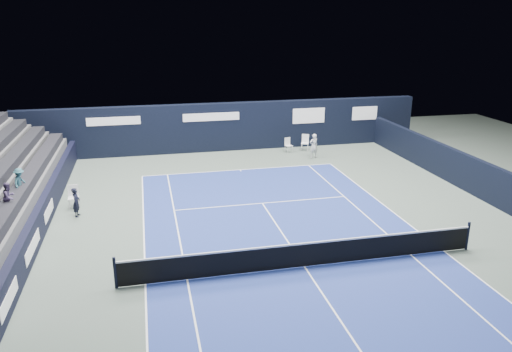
{
  "coord_description": "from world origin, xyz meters",
  "views": [
    {
      "loc": [
        -5.14,
        -14.93,
        8.43
      ],
      "look_at": [
        -0.25,
        6.64,
        1.3
      ],
      "focal_mm": 35.0,
      "sensor_mm": 36.0,
      "label": 1
    }
  ],
  "objects_px": {
    "folding_chair_back_a": "(288,144)",
    "folding_chair_back_b": "(305,141)",
    "line_judge_chair": "(73,195)",
    "tennis_player": "(314,146)",
    "tennis_net": "(305,254)"
  },
  "relations": [
    {
      "from": "folding_chair_back_a",
      "to": "folding_chair_back_b",
      "type": "relative_size",
      "value": 0.89
    },
    {
      "from": "line_judge_chair",
      "to": "folding_chair_back_b",
      "type": "bearing_deg",
      "value": 25.73
    },
    {
      "from": "line_judge_chair",
      "to": "tennis_player",
      "type": "distance_m",
      "value": 14.62
    },
    {
      "from": "folding_chair_back_a",
      "to": "line_judge_chair",
      "type": "distance_m",
      "value": 14.34
    },
    {
      "from": "folding_chair_back_b",
      "to": "line_judge_chair",
      "type": "relative_size",
      "value": 0.99
    },
    {
      "from": "line_judge_chair",
      "to": "tennis_net",
      "type": "xyz_separation_m",
      "value": [
        8.56,
        -7.81,
        -0.1
      ]
    },
    {
      "from": "line_judge_chair",
      "to": "tennis_net",
      "type": "distance_m",
      "value": 11.59
    },
    {
      "from": "folding_chair_back_b",
      "to": "tennis_net",
      "type": "relative_size",
      "value": 0.08
    },
    {
      "from": "folding_chair_back_b",
      "to": "tennis_player",
      "type": "relative_size",
      "value": 0.69
    },
    {
      "from": "folding_chair_back_b",
      "to": "line_judge_chair",
      "type": "xyz_separation_m",
      "value": [
        -13.57,
        -7.47,
        0.01
      ]
    },
    {
      "from": "folding_chair_back_a",
      "to": "line_judge_chair",
      "type": "relative_size",
      "value": 0.88
    },
    {
      "from": "tennis_net",
      "to": "tennis_player",
      "type": "height_order",
      "value": "tennis_player"
    },
    {
      "from": "folding_chair_back_a",
      "to": "tennis_net",
      "type": "distance_m",
      "value": 15.56
    },
    {
      "from": "folding_chair_back_b",
      "to": "line_judge_chair",
      "type": "bearing_deg",
      "value": -126.82
    },
    {
      "from": "line_judge_chair",
      "to": "tennis_player",
      "type": "height_order",
      "value": "tennis_player"
    }
  ]
}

